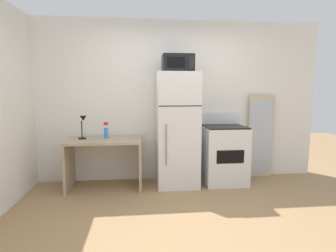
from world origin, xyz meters
The scene contains 9 objects.
ground_plane centered at (0.00, 0.00, 0.00)m, with size 12.00×12.00×0.00m, color #9E7A51.
wall_back_white centered at (0.00, 1.70, 1.30)m, with size 5.00×0.10×2.60m, color white.
desk centered at (-1.04, 1.32, 0.52)m, with size 1.11×0.62×0.75m.
desk_lamp centered at (-1.35, 1.34, 0.99)m, with size 0.14×0.12×0.35m.
spray_bottle centered at (-1.02, 1.38, 0.85)m, with size 0.06×0.06×0.25m.
refrigerator centered at (0.07, 1.32, 0.87)m, with size 0.63×0.64×1.75m.
microwave centered at (0.07, 1.30, 1.88)m, with size 0.46×0.35×0.26m.
oven_range centered at (0.83, 1.33, 0.47)m, with size 0.66×0.61×1.10m.
leaning_mirror centered at (1.55, 1.59, 0.70)m, with size 0.44×0.03×1.40m.
Camera 1 is at (-0.52, -2.82, 1.48)m, focal length 29.18 mm.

